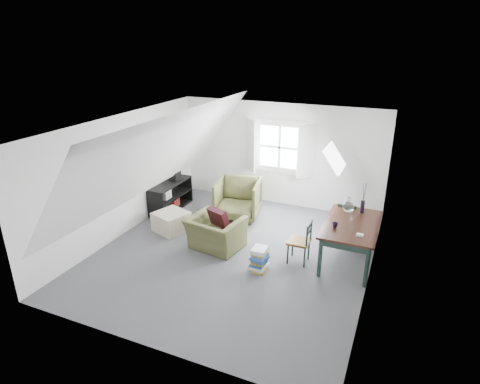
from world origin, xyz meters
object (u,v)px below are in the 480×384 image
at_px(armchair_near, 216,247).
at_px(dining_table, 351,229).
at_px(dining_chair_near, 301,241).
at_px(magazine_stack, 259,259).
at_px(armchair_far, 238,217).
at_px(ottoman, 171,222).
at_px(media_shelf, 170,198).
at_px(dining_chair_far, 346,221).

height_order(armchair_near, dining_table, dining_table).
relative_size(dining_chair_near, magazine_stack, 1.91).
height_order(armchair_far, magazine_stack, armchair_far).
xyz_separation_m(ottoman, media_shelf, (-0.64, 0.94, 0.10)).
xyz_separation_m(ottoman, magazine_stack, (2.30, -0.73, 0.01)).
bearing_deg(media_shelf, dining_table, -13.34).
bearing_deg(magazine_stack, armchair_far, 123.06).
xyz_separation_m(armchair_near, media_shelf, (-1.86, 1.25, 0.30)).
xyz_separation_m(armchair_near, dining_table, (2.50, 0.50, 0.68)).
xyz_separation_m(armchair_far, magazine_stack, (1.27, -1.95, 0.22)).
bearing_deg(dining_chair_near, dining_chair_far, 164.11).
xyz_separation_m(armchair_far, media_shelf, (-1.67, -0.27, 0.30)).
height_order(armchair_far, ottoman, armchair_far).
height_order(armchair_near, armchair_far, armchair_far).
bearing_deg(media_shelf, armchair_far, 5.62).
bearing_deg(armchair_far, ottoman, -141.36).
relative_size(armchair_near, ottoman, 1.59).
bearing_deg(dining_table, dining_chair_far, 102.53).
xyz_separation_m(ottoman, dining_table, (3.72, 0.20, 0.48)).
bearing_deg(dining_chair_far, magazine_stack, 64.75).
relative_size(dining_table, dining_chair_far, 1.85).
bearing_deg(media_shelf, armchair_near, -37.49).
bearing_deg(dining_chair_near, armchair_far, -114.61).
distance_m(armchair_near, ottoman, 1.27).
relative_size(ottoman, dining_chair_far, 0.74).
relative_size(armchair_far, dining_chair_near, 1.20).
relative_size(ottoman, dining_table, 0.40).
height_order(ottoman, dining_chair_far, dining_chair_far).
bearing_deg(dining_chair_far, dining_table, 113.31).
relative_size(dining_chair_far, media_shelf, 0.65).
xyz_separation_m(dining_chair_far, dining_chair_near, (-0.62, -1.18, -0.01)).
relative_size(armchair_far, media_shelf, 0.75).
relative_size(armchair_far, magazine_stack, 2.29).
bearing_deg(magazine_stack, armchair_near, 158.33).
height_order(dining_table, media_shelf, dining_table).
height_order(dining_chair_near, media_shelf, dining_chair_near).
relative_size(armchair_near, magazine_stack, 2.30).
distance_m(armchair_far, media_shelf, 1.72).
distance_m(armchair_far, ottoman, 1.61).
relative_size(armchair_near, dining_chair_near, 1.20).
xyz_separation_m(dining_table, dining_chair_near, (-0.83, -0.36, -0.25)).
bearing_deg(dining_chair_far, media_shelf, 10.53).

